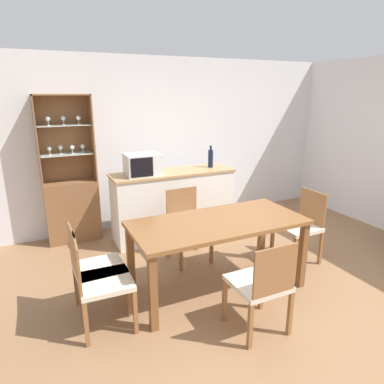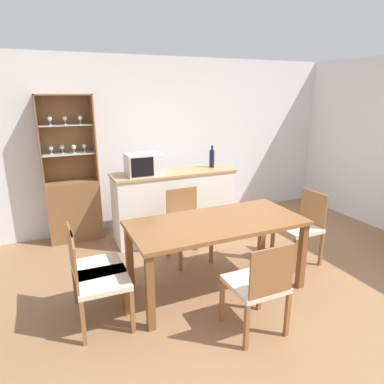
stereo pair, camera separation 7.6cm
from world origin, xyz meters
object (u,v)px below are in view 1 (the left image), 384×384
dining_chair_side_right_far (300,226)px  microwave (143,165)px  dining_chair_head_far (187,224)px  dining_table (218,229)px  wine_bottle (211,158)px  dining_chair_side_left_far (95,269)px  dining_chair_side_left_near (100,281)px  display_cabinet (72,199)px  dining_chair_head_near (261,284)px

dining_chair_side_right_far → microwave: microwave is taller
dining_chair_head_far → microwave: 1.01m
dining_table → wine_bottle: wine_bottle is taller
dining_table → dining_chair_side_left_far: dining_chair_side_left_far is taller
wine_bottle → dining_chair_head_far: bearing=-133.7°
dining_table → dining_chair_side_left_near: dining_chair_side_left_near is taller
display_cabinet → microwave: 1.16m
display_cabinet → dining_chair_side_left_near: 2.12m
dining_chair_head_far → wine_bottle: wine_bottle is taller
dining_chair_side_left_near → wine_bottle: bearing=132.1°
dining_table → dining_chair_head_near: (-0.00, -0.76, -0.22)m
dining_table → dining_chair_head_near: 0.79m
display_cabinet → dining_chair_side_left_near: (-0.02, -2.12, -0.14)m
microwave → dining_chair_side_left_near: bearing=-119.9°
dining_chair_side_left_near → dining_chair_head_far: same height
dining_table → dining_chair_side_left_far: 1.27m
display_cabinet → dining_chair_head_far: bearing=-45.3°
wine_bottle → dining_chair_side_left_near: bearing=-140.1°
dining_chair_side_right_far → wine_bottle: wine_bottle is taller
dining_chair_head_far → wine_bottle: (0.72, 0.76, 0.65)m
display_cabinet → dining_chair_side_left_far: size_ratio=2.28×
dining_chair_side_left_near → dining_chair_side_left_far: size_ratio=1.00×
display_cabinet → wine_bottle: (1.94, -0.48, 0.51)m
dining_chair_head_near → dining_chair_head_far: 1.52m
display_cabinet → wine_bottle: 2.06m
dining_chair_head_near → dining_chair_side_left_near: bearing=153.1°
dining_chair_side_right_far → dining_table: bearing=94.8°
dining_table → dining_chair_head_near: size_ratio=2.04×
dining_chair_side_left_near → dining_table: bearing=97.9°
display_cabinet → dining_chair_head_near: 3.02m
dining_chair_side_left_far → wine_bottle: wine_bottle is taller
dining_chair_side_left_far → dining_chair_side_right_far: bearing=88.5°
display_cabinet → wine_bottle: display_cabinet is taller
dining_chair_side_right_far → dining_chair_side_left_near: bearing=94.8°
display_cabinet → dining_table: display_cabinet is taller
dining_chair_head_near → wine_bottle: (0.72, 2.28, 0.65)m
wine_bottle → microwave: bearing=-176.9°
dining_chair_head_far → dining_chair_side_right_far: (1.24, -0.64, 0.00)m
dining_table → dining_chair_side_left_far: size_ratio=2.04×
dining_chair_head_near → dining_chair_side_left_near: same height
display_cabinet → dining_chair_head_far: 1.74m
dining_chair_side_left_near → dining_chair_side_left_far: 0.25m
dining_chair_head_far → dining_chair_head_near: bearing=89.0°
dining_table → microwave: 1.56m
dining_table → dining_chair_side_right_far: size_ratio=2.04×
dining_chair_side_left_near → dining_chair_side_right_far: (2.48, 0.25, 0.00)m
dining_chair_head_near → wine_bottle: 2.48m
dining_table → dining_chair_head_far: size_ratio=2.04×
dining_chair_side_left_near → dining_chair_side_right_far: same height
dining_table → dining_chair_side_right_far: (1.24, 0.13, -0.22)m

